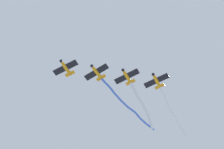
{
  "coord_description": "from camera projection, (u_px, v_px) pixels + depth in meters",
  "views": [
    {
      "loc": [
        28.46,
        27.1,
        4.88
      ],
      "look_at": [
        -7.76,
        8.84,
        80.05
      ],
      "focal_mm": 47.85,
      "sensor_mm": 36.0,
      "label": 1
    }
  ],
  "objects": [
    {
      "name": "airplane_left_wing",
      "position": [
        97.0,
        72.0,
        84.9
      ],
      "size": [
        5.78,
        7.7,
        1.91
      ],
      "rotation": [
        0.0,
        0.0,
        6.17
      ],
      "color": "orange"
    },
    {
      "name": "airplane_lead",
      "position": [
        66.0,
        68.0,
        83.94
      ],
      "size": [
        5.65,
        7.59,
        1.91
      ],
      "rotation": [
        0.0,
        0.0,
        6.26
      ],
      "color": "orange"
    },
    {
      "name": "smoke_trail_slot",
      "position": [
        174.0,
        114.0,
        92.14
      ],
      "size": [
        21.73,
        1.44,
        1.21
      ],
      "color": "white"
    },
    {
      "name": "smoke_trail_right_wing",
      "position": [
        143.0,
        107.0,
        91.9
      ],
      "size": [
        20.22,
        2.24,
        2.92
      ],
      "color": "white"
    },
    {
      "name": "airplane_right_wing",
      "position": [
        127.0,
        76.0,
        85.85
      ],
      "size": [
        5.69,
        7.62,
        1.91
      ],
      "rotation": [
        0.0,
        0.0,
        6.23
      ],
      "color": "orange"
    },
    {
      "name": "smoke_trail_left_wing",
      "position": [
        129.0,
        107.0,
        91.65
      ],
      "size": [
        26.15,
        6.29,
        3.14
      ],
      "color": "#4C75DB"
    },
    {
      "name": "airplane_slot",
      "position": [
        156.0,
        81.0,
        86.8
      ],
      "size": [
        5.66,
        7.6,
        1.91
      ],
      "rotation": [
        0.0,
        0.0,
        6.25
      ],
      "color": "orange"
    }
  ]
}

